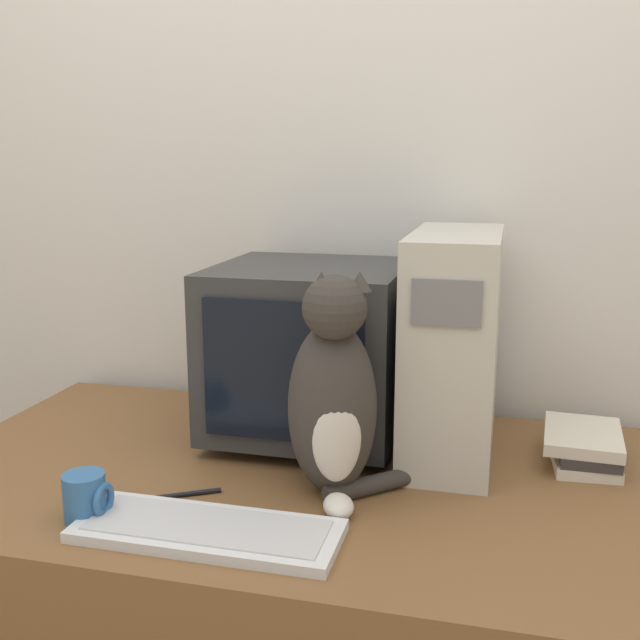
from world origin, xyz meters
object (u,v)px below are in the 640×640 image
object	(u,v)px
crt_monitor	(309,349)
mug	(86,497)
cat	(334,399)
book_stack	(584,446)
keyboard	(207,530)
computer_tower	(453,344)
pen	(183,494)

from	to	relation	value
crt_monitor	mug	size ratio (longest dim) A/B	4.85
cat	book_stack	distance (m)	0.54
keyboard	mug	xyz separation A→B (m)	(-0.22, 0.00, 0.03)
mug	computer_tower	bearing A→B (deg)	39.44
cat	book_stack	size ratio (longest dim) A/B	1.96
keyboard	book_stack	xyz separation A→B (m)	(0.61, 0.46, 0.03)
computer_tower	mug	distance (m)	0.75
computer_tower	pen	world-z (taller)	computer_tower
cat	pen	bearing A→B (deg)	177.50
cat	pen	world-z (taller)	cat
crt_monitor	cat	bearing A→B (deg)	-66.45
crt_monitor	cat	size ratio (longest dim) A/B	0.97
crt_monitor	computer_tower	xyz separation A→B (m)	(0.30, -0.01, 0.03)
book_stack	keyboard	bearing A→B (deg)	-143.01
mug	book_stack	bearing A→B (deg)	29.00
keyboard	mug	distance (m)	0.22
crt_monitor	book_stack	size ratio (longest dim) A/B	1.90
computer_tower	mug	xyz separation A→B (m)	(-0.56, -0.46, -0.19)
computer_tower	pen	bearing A→B (deg)	-142.33
crt_monitor	computer_tower	size ratio (longest dim) A/B	0.88
book_stack	mug	xyz separation A→B (m)	(-0.83, -0.46, 0.01)
crt_monitor	book_stack	distance (m)	0.59
book_stack	crt_monitor	bearing A→B (deg)	179.01
computer_tower	keyboard	bearing A→B (deg)	-126.72
pen	crt_monitor	bearing A→B (deg)	67.92
mug	cat	bearing A→B (deg)	28.05
computer_tower	book_stack	bearing A→B (deg)	-0.92
computer_tower	pen	distance (m)	0.60
computer_tower	keyboard	size ratio (longest dim) A/B	1.05
crt_monitor	mug	bearing A→B (deg)	-119.05
crt_monitor	keyboard	xyz separation A→B (m)	(-0.04, -0.47, -0.18)
keyboard	crt_monitor	bearing A→B (deg)	84.67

